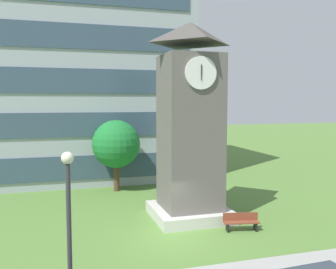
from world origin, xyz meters
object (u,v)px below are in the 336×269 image
at_px(clock_tower, 190,132).
at_px(park_bench, 241,222).
at_px(tree_near_tower, 116,144).
at_px(street_lamp, 69,215).

xyz_separation_m(clock_tower, park_bench, (1.78, -2.74, -4.36)).
relative_size(park_bench, tree_near_tower, 0.36).
xyz_separation_m(park_bench, street_lamp, (-8.50, -5.60, 2.74)).
distance_m(clock_tower, park_bench, 5.45).
bearing_deg(park_bench, tree_near_tower, 115.01).
bearing_deg(street_lamp, clock_tower, 51.10).
bearing_deg(tree_near_tower, street_lamp, -103.34).
distance_m(clock_tower, tree_near_tower, 8.15).
height_order(park_bench, tree_near_tower, tree_near_tower).
relative_size(park_bench, street_lamp, 0.37).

